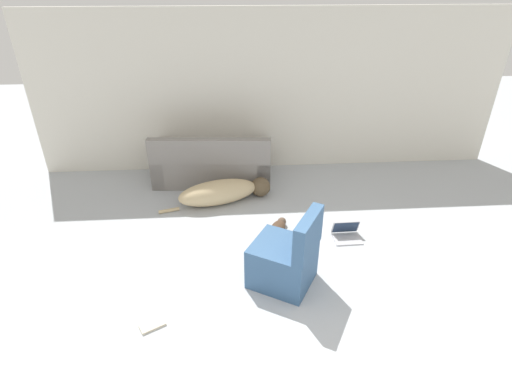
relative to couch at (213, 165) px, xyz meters
The scene contains 8 objects.
ground_plane 3.67m from the couch, 74.79° to the right, with size 20.00×20.00×0.00m, color #ADB2B7.
wall_back 1.46m from the couch, 28.28° to the left, with size 7.43×0.06×2.51m.
couch is the anchor object (origin of this frame).
dog 0.72m from the couch, 76.03° to the right, with size 1.63×0.71×0.35m.
cat 1.77m from the couch, 60.80° to the right, with size 0.32×0.57×0.16m.
laptop_open 2.39m from the couch, 44.11° to the right, with size 0.35×0.29×0.21m.
book_cream 3.01m from the couch, 99.75° to the right, with size 0.27×0.22×0.02m.
side_chair 2.57m from the couch, 71.11° to the right, with size 0.83×0.80×0.90m.
Camera 1 is at (-0.67, -2.17, 2.98)m, focal length 28.00 mm.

